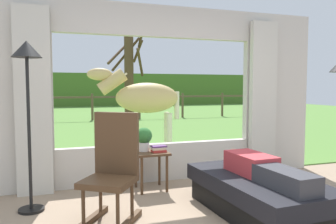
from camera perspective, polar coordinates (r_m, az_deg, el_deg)
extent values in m
cube|color=beige|center=(4.74, -25.90, 2.53)|extent=(1.15, 0.12, 2.55)
cube|color=beige|center=(5.82, 17.77, 2.99)|extent=(1.15, 0.12, 2.55)
cube|color=beige|center=(5.03, -1.68, -8.47)|extent=(2.90, 0.12, 0.55)
cube|color=beige|center=(4.99, -1.73, 15.13)|extent=(2.90, 0.12, 0.45)
cube|color=beige|center=(4.57, -21.92, 1.66)|extent=(0.44, 0.10, 2.40)
cube|color=beige|center=(5.52, 15.81, 2.20)|extent=(0.44, 0.10, 2.40)
cube|color=#568438|center=(15.72, -13.24, -0.89)|extent=(36.00, 21.68, 0.02)
cube|color=#466B27|center=(25.48, -15.32, 3.67)|extent=(36.00, 2.00, 2.40)
cube|color=black|center=(3.89, 14.97, -14.82)|extent=(0.91, 1.60, 0.24)
cube|color=black|center=(3.83, 15.04, -11.84)|extent=(0.98, 1.74, 0.18)
cube|color=#B23338|center=(3.90, 13.86, -8.49)|extent=(0.37, 0.62, 0.22)
cube|color=#333338|center=(3.43, 19.31, -10.71)|extent=(0.31, 0.69, 0.18)
sphere|color=tan|center=(4.23, 11.02, -7.46)|extent=(0.20, 0.20, 0.20)
cube|color=#4C331E|center=(3.47, -10.12, -11.58)|extent=(0.67, 0.67, 0.06)
cube|color=#4C331E|center=(3.58, -8.73, -5.48)|extent=(0.43, 0.32, 0.68)
cube|color=#4C331E|center=(3.68, -12.97, -17.38)|extent=(0.43, 0.60, 0.06)
cube|color=#4C331E|center=(3.52, -6.93, -18.34)|extent=(0.43, 0.60, 0.06)
cylinder|color=#4C331E|center=(3.46, -14.20, -15.25)|extent=(0.04, 0.04, 0.38)
cylinder|color=#4C331E|center=(3.30, -8.54, -16.12)|extent=(0.04, 0.04, 0.38)
cylinder|color=#4C331E|center=(3.76, -11.40, -13.61)|extent=(0.04, 0.04, 0.38)
cylinder|color=#4C331E|center=(3.61, -6.14, -14.27)|extent=(0.04, 0.04, 0.38)
cube|color=#4C331E|center=(4.53, -2.92, -6.91)|extent=(0.44, 0.44, 0.03)
cylinder|color=#4C331E|center=(4.39, -4.48, -10.77)|extent=(0.04, 0.04, 0.49)
cylinder|color=#4C331E|center=(4.48, -0.18, -10.45)|extent=(0.04, 0.04, 0.49)
cylinder|color=#4C331E|center=(4.71, -5.49, -9.74)|extent=(0.04, 0.04, 0.49)
cylinder|color=#4C331E|center=(4.79, -1.48, -9.47)|extent=(0.04, 0.04, 0.49)
cylinder|color=silver|center=(4.56, -4.10, -5.90)|extent=(0.14, 0.14, 0.12)
sphere|color=#2D6B2D|center=(4.53, -4.11, -4.03)|extent=(0.22, 0.22, 0.22)
cube|color=#B22D28|center=(4.49, -1.61, -6.62)|extent=(0.19, 0.14, 0.03)
cube|color=beige|center=(4.48, -1.67, -6.23)|extent=(0.18, 0.11, 0.03)
cube|color=#59336B|center=(4.49, -1.55, -5.87)|extent=(0.21, 0.13, 0.02)
cylinder|color=black|center=(4.19, -22.19, -15.10)|extent=(0.28, 0.28, 0.03)
cylinder|color=black|center=(4.00, -22.53, -3.70)|extent=(0.04, 0.04, 1.70)
cone|color=black|center=(3.98, -22.91, 9.84)|extent=(0.32, 0.32, 0.18)
ellipsoid|color=tan|center=(6.66, -3.56, 2.41)|extent=(1.31, 0.74, 0.60)
cylinder|color=tan|center=(6.62, -9.46, 5.06)|extent=(0.63, 0.35, 0.53)
ellipsoid|color=tan|center=(6.63, -11.56, 6.31)|extent=(0.50, 0.27, 0.24)
cube|color=beige|center=(6.62, -8.76, 5.30)|extent=(0.44, 0.14, 0.32)
cylinder|color=beige|center=(6.76, 1.51, 1.17)|extent=(0.11, 0.11, 0.55)
cylinder|color=beige|center=(6.54, -7.05, -4.03)|extent=(0.11, 0.11, 0.85)
cylinder|color=beige|center=(6.85, -7.18, -3.65)|extent=(0.11, 0.11, 0.85)
cylinder|color=beige|center=(6.63, 0.24, -3.88)|extent=(0.11, 0.11, 0.85)
cylinder|color=beige|center=(6.94, -0.22, -3.52)|extent=(0.11, 0.11, 0.85)
cylinder|color=#4C3823|center=(11.80, -6.64, 5.27)|extent=(0.32, 0.32, 3.16)
cylinder|color=#47331E|center=(12.00, -5.15, 10.21)|extent=(0.23, 0.77, 0.74)
cylinder|color=#47331E|center=(12.08, -8.70, 9.61)|extent=(0.84, 0.99, 0.77)
cylinder|color=#47331E|center=(11.99, -4.55, 12.67)|extent=(0.19, 1.18, 0.64)
cylinder|color=#47331E|center=(11.73, -4.77, 8.40)|extent=(0.44, 0.75, 0.93)
cylinder|color=#47331E|center=(12.40, -7.18, 9.71)|extent=(1.07, 0.10, 1.27)
cylinder|color=brown|center=(14.16, -20.81, 0.67)|extent=(0.10, 0.10, 1.10)
cylinder|color=brown|center=(14.22, -12.74, 0.86)|extent=(0.10, 0.10, 1.10)
cylinder|color=brown|center=(14.56, -4.88, 1.02)|extent=(0.10, 0.10, 1.10)
cylinder|color=brown|center=(15.15, 2.49, 1.16)|extent=(0.10, 0.10, 1.10)
cylinder|color=brown|center=(15.98, 9.21, 1.26)|extent=(0.10, 0.10, 1.10)
cylinder|color=brown|center=(17.00, 15.19, 1.35)|extent=(0.10, 0.10, 1.10)
cube|color=brown|center=(14.21, -12.76, 2.47)|extent=(16.00, 0.06, 0.08)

